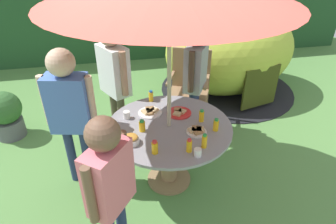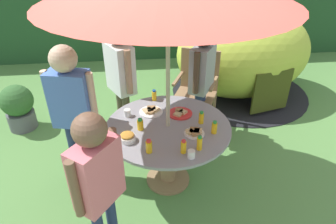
{
  "view_description": "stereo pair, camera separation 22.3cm",
  "coord_description": "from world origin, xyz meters",
  "px_view_note": "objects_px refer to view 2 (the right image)",
  "views": [
    {
      "loc": [
        -0.46,
        -2.21,
        2.22
      ],
      "look_at": [
        0.01,
        0.11,
        0.76
      ],
      "focal_mm": 31.45,
      "sensor_mm": 36.0,
      "label": 1
    },
    {
      "loc": [
        -0.24,
        -2.24,
        2.22
      ],
      "look_at": [
        0.01,
        0.11,
        0.76
      ],
      "focal_mm": 31.45,
      "sensor_mm": 36.0,
      "label": 2
    }
  ],
  "objects_px": {
    "wooden_chair": "(197,85)",
    "plate_back_edge": "(151,111)",
    "plate_front_edge": "(180,113)",
    "juice_bottle_near_right": "(149,146)",
    "juice_bottle_near_left": "(201,118)",
    "garden_table": "(168,140)",
    "child_in_grey_shirt": "(202,69)",
    "juice_bottle_center_front": "(214,127)",
    "cup_far": "(191,154)",
    "dome_tent": "(244,53)",
    "snack_bowl": "(127,137)",
    "juice_bottle_center_back": "(154,95)",
    "plate_mid_left": "(194,132)",
    "cup_near": "(127,113)",
    "potted_plant": "(18,106)",
    "juice_bottle_far_right": "(184,147)",
    "juice_bottle_mid_right": "(199,143)",
    "juice_bottle_far_left": "(140,124)",
    "child_in_pink_shirt": "(97,174)",
    "child_in_white_shirt": "(120,69)",
    "child_in_blue_shirt": "(71,99)"
  },
  "relations": [
    {
      "from": "child_in_white_shirt",
      "to": "dome_tent",
      "type": "bearing_deg",
      "value": 91.73
    },
    {
      "from": "juice_bottle_near_right",
      "to": "juice_bottle_center_back",
      "type": "height_order",
      "value": "same"
    },
    {
      "from": "garden_table",
      "to": "juice_bottle_far_right",
      "type": "distance_m",
      "value": 0.47
    },
    {
      "from": "wooden_chair",
      "to": "juice_bottle_center_front",
      "type": "xyz_separation_m",
      "value": [
        -0.1,
        -1.26,
        0.21
      ]
    },
    {
      "from": "plate_back_edge",
      "to": "juice_bottle_far_right",
      "type": "bearing_deg",
      "value": -71.02
    },
    {
      "from": "child_in_grey_shirt",
      "to": "plate_front_edge",
      "type": "xyz_separation_m",
      "value": [
        -0.34,
        -0.62,
        -0.19
      ]
    },
    {
      "from": "juice_bottle_far_right",
      "to": "cup_far",
      "type": "xyz_separation_m",
      "value": [
        0.05,
        -0.07,
        -0.02
      ]
    },
    {
      "from": "plate_mid_left",
      "to": "juice_bottle_near_right",
      "type": "distance_m",
      "value": 0.47
    },
    {
      "from": "juice_bottle_center_back",
      "to": "juice_bottle_mid_right",
      "type": "relative_size",
      "value": 0.92
    },
    {
      "from": "plate_front_edge",
      "to": "juice_bottle_far_right",
      "type": "height_order",
      "value": "juice_bottle_far_right"
    },
    {
      "from": "juice_bottle_near_right",
      "to": "plate_back_edge",
      "type": "bearing_deg",
      "value": 85.16
    },
    {
      "from": "wooden_chair",
      "to": "juice_bottle_mid_right",
      "type": "distance_m",
      "value": 1.51
    },
    {
      "from": "dome_tent",
      "to": "plate_back_edge",
      "type": "bearing_deg",
      "value": -147.03
    },
    {
      "from": "juice_bottle_mid_right",
      "to": "cup_near",
      "type": "xyz_separation_m",
      "value": [
        -0.59,
        0.58,
        -0.03
      ]
    },
    {
      "from": "potted_plant",
      "to": "plate_mid_left",
      "type": "xyz_separation_m",
      "value": [
        2.02,
        -1.33,
        0.38
      ]
    },
    {
      "from": "juice_bottle_far_left",
      "to": "juice_bottle_far_right",
      "type": "relative_size",
      "value": 0.92
    },
    {
      "from": "juice_bottle_center_back",
      "to": "cup_far",
      "type": "height_order",
      "value": "juice_bottle_center_back"
    },
    {
      "from": "child_in_grey_shirt",
      "to": "juice_bottle_center_front",
      "type": "relative_size",
      "value": 11.36
    },
    {
      "from": "dome_tent",
      "to": "snack_bowl",
      "type": "relative_size",
      "value": 18.5
    },
    {
      "from": "potted_plant",
      "to": "juice_bottle_near_left",
      "type": "distance_m",
      "value": 2.45
    },
    {
      "from": "dome_tent",
      "to": "juice_bottle_far_right",
      "type": "bearing_deg",
      "value": -133.53
    },
    {
      "from": "garden_table",
      "to": "potted_plant",
      "type": "bearing_deg",
      "value": 146.91
    },
    {
      "from": "garden_table",
      "to": "juice_bottle_far_right",
      "type": "xyz_separation_m",
      "value": [
        0.08,
        -0.4,
        0.23
      ]
    },
    {
      "from": "plate_front_edge",
      "to": "juice_bottle_near_right",
      "type": "bearing_deg",
      "value": -121.06
    },
    {
      "from": "wooden_chair",
      "to": "plate_back_edge",
      "type": "bearing_deg",
      "value": -102.69
    },
    {
      "from": "juice_bottle_mid_right",
      "to": "juice_bottle_far_right",
      "type": "bearing_deg",
      "value": -168.8
    },
    {
      "from": "dome_tent",
      "to": "juice_bottle_far_right",
      "type": "distance_m",
      "value": 2.61
    },
    {
      "from": "child_in_grey_shirt",
      "to": "child_in_white_shirt",
      "type": "xyz_separation_m",
      "value": [
        -0.93,
        0.03,
        0.03
      ]
    },
    {
      "from": "child_in_pink_shirt",
      "to": "juice_bottle_mid_right",
      "type": "relative_size",
      "value": 9.97
    },
    {
      "from": "juice_bottle_far_left",
      "to": "juice_bottle_near_left",
      "type": "bearing_deg",
      "value": 4.68
    },
    {
      "from": "plate_back_edge",
      "to": "cup_far",
      "type": "xyz_separation_m",
      "value": [
        0.28,
        -0.72,
        0.02
      ]
    },
    {
      "from": "plate_front_edge",
      "to": "wooden_chair",
      "type": "bearing_deg",
      "value": 68.66
    },
    {
      "from": "plate_back_edge",
      "to": "child_in_blue_shirt",
      "type": "bearing_deg",
      "value": -175.7
    },
    {
      "from": "plate_front_edge",
      "to": "cup_far",
      "type": "relative_size",
      "value": 3.55
    },
    {
      "from": "juice_bottle_near_left",
      "to": "garden_table",
      "type": "bearing_deg",
      "value": -177.93
    },
    {
      "from": "dome_tent",
      "to": "cup_near",
      "type": "relative_size",
      "value": 36.77
    },
    {
      "from": "child_in_grey_shirt",
      "to": "juice_bottle_near_right",
      "type": "bearing_deg",
      "value": 0.85
    },
    {
      "from": "potted_plant",
      "to": "child_in_blue_shirt",
      "type": "xyz_separation_m",
      "value": [
        0.92,
        -0.97,
        0.59
      ]
    },
    {
      "from": "plate_mid_left",
      "to": "cup_near",
      "type": "height_order",
      "value": "cup_near"
    },
    {
      "from": "juice_bottle_near_left",
      "to": "juice_bottle_center_front",
      "type": "distance_m",
      "value": 0.19
    },
    {
      "from": "child_in_white_shirt",
      "to": "snack_bowl",
      "type": "xyz_separation_m",
      "value": [
        0.08,
        -1.03,
        -0.2
      ]
    },
    {
      "from": "juice_bottle_center_back",
      "to": "cup_far",
      "type": "bearing_deg",
      "value": -76.67
    },
    {
      "from": "juice_bottle_near_left",
      "to": "juice_bottle_center_back",
      "type": "bearing_deg",
      "value": 130.06
    },
    {
      "from": "juice_bottle_mid_right",
      "to": "juice_bottle_center_front",
      "type": "bearing_deg",
      "value": 50.48
    },
    {
      "from": "juice_bottle_near_left",
      "to": "cup_near",
      "type": "bearing_deg",
      "value": 164.06
    },
    {
      "from": "child_in_grey_shirt",
      "to": "cup_far",
      "type": "distance_m",
      "value": 1.33
    },
    {
      "from": "dome_tent",
      "to": "juice_bottle_center_front",
      "type": "distance_m",
      "value": 2.25
    },
    {
      "from": "juice_bottle_near_left",
      "to": "juice_bottle_near_right",
      "type": "distance_m",
      "value": 0.63
    },
    {
      "from": "potted_plant",
      "to": "plate_back_edge",
      "type": "height_order",
      "value": "plate_back_edge"
    },
    {
      "from": "wooden_chair",
      "to": "juice_bottle_center_back",
      "type": "distance_m",
      "value": 0.87
    }
  ]
}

